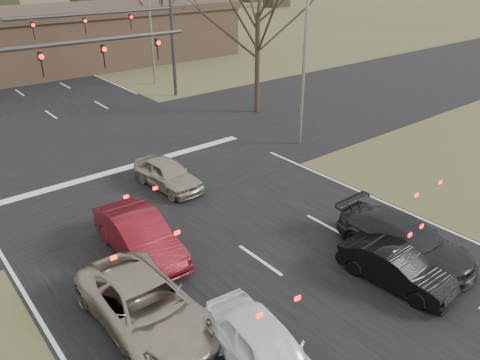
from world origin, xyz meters
The scene contains 12 objects.
ground centered at (0.00, 0.00, 0.00)m, with size 360.00×360.00×0.00m, color #494B28.
road_cross centered at (0.00, 15.00, 0.01)m, with size 200.00×14.00×0.02m, color black.
building centered at (2.00, 38.00, 2.67)m, with size 42.40×10.40×5.30m.
mast_arm_far centered at (6.18, 23.00, 5.02)m, with size 11.12×0.24×8.00m.
streetlight_right_near centered at (8.82, 10.00, 5.59)m, with size 2.34×0.25×10.00m.
streetlight_right_far centered at (9.32, 27.00, 5.59)m, with size 2.34×0.25×10.00m.
car_silver_suv centered at (-4.54, 2.64, 0.71)m, with size 2.37×5.14×1.43m, color gray.
car_white_sedan centered at (-3.00, -0.62, 0.70)m, with size 1.66×4.12×1.40m, color white.
car_black_hatch centered at (2.52, -0.62, 0.61)m, with size 1.29×3.71×1.22m, color black.
car_charcoal_sedan centered at (4.00, 0.08, 0.71)m, with size 2.00×4.91×1.43m, color black.
car_red_ahead centered at (-3.00, 5.90, 0.76)m, with size 1.60×4.60×1.52m, color maroon.
car_silver_ahead centered at (0.50, 9.89, 0.65)m, with size 1.55×3.84×1.31m, color gray.
Camera 1 is at (-8.86, -6.92, 9.44)m, focal length 35.00 mm.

